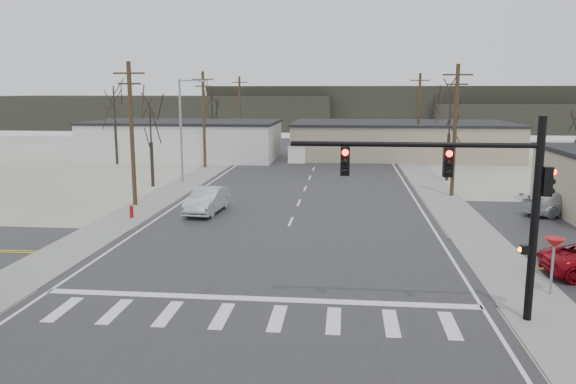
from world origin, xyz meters
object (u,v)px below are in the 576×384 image
object	(u,v)px
traffic_signal_mast	(479,190)
car_far_a	(310,151)
fire_hydrant	(131,211)
car_parked_silver	(560,204)
sedan_crossing	(207,200)
car_far_b	(299,142)

from	to	relation	value
traffic_signal_mast	car_far_a	distance (m)	48.99
traffic_signal_mast	car_far_a	size ratio (longest dim) A/B	1.52
fire_hydrant	car_parked_silver	size ratio (longest dim) A/B	0.17
fire_hydrant	sedan_crossing	distance (m)	4.89
car_far_a	sedan_crossing	bearing A→B (deg)	91.83
fire_hydrant	car_parked_silver	distance (m)	27.72
car_far_b	sedan_crossing	bearing A→B (deg)	-89.97
sedan_crossing	car_far_b	bearing A→B (deg)	91.86
car_parked_silver	car_far_a	bearing A→B (deg)	6.79
fire_hydrant	car_parked_silver	world-z (taller)	car_parked_silver
sedan_crossing	car_far_a	distance (m)	32.14
car_far_a	car_far_b	xyz separation A→B (m)	(-2.38, 12.77, -0.17)
car_far_a	car_parked_silver	xyz separation A→B (m)	(18.27, -30.02, -0.13)
sedan_crossing	car_far_b	xyz separation A→B (m)	(2.38, 44.56, -0.15)
sedan_crossing	car_parked_silver	distance (m)	23.10
car_far_a	car_parked_silver	distance (m)	35.15
traffic_signal_mast	sedan_crossing	world-z (taller)	traffic_signal_mast
traffic_signal_mast	fire_hydrant	size ratio (longest dim) A/B	10.29
traffic_signal_mast	fire_hydrant	bearing A→B (deg)	141.87
sedan_crossing	car_far_a	world-z (taller)	car_far_a
fire_hydrant	car_far_b	xyz separation A→B (m)	(6.80, 46.60, 0.28)
traffic_signal_mast	car_far_b	xyz separation A→B (m)	(-11.29, 60.80, -3.95)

